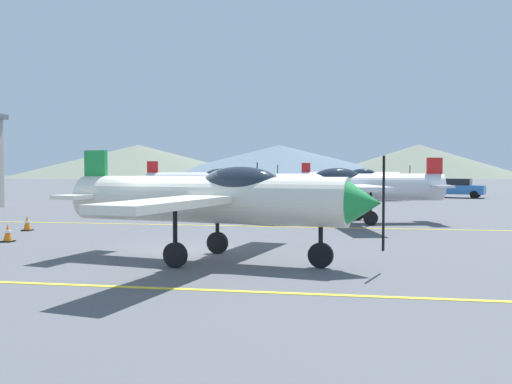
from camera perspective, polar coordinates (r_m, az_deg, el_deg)
The scene contains 13 objects.
ground_plane at distance 15.85m, azimuth -8.04°, elevation -6.33°, with size 400.00×400.00×0.00m, color #54565B.
apron_line_near at distance 11.89m, azimuth -14.59°, elevation -9.24°, with size 80.00×0.16×0.01m, color yellow.
apron_line_far at distance 23.61m, azimuth -1.91°, elevation -3.46°, with size 80.00×0.16×0.01m, color yellow.
airplane_near at distance 14.46m, azimuth -4.00°, elevation -0.62°, with size 8.49×9.70×2.90m.
airplane_mid at distance 25.34m, azimuth 9.70°, elevation 0.59°, with size 8.50×9.67×2.90m.
airplane_far at distance 35.81m, azimuth -4.56°, elevation 1.10°, with size 8.49×9.71×2.90m.
airplane_back at distance 44.34m, azimuth 9.90°, elevation 1.30°, with size 8.40×9.68×2.90m.
car_sedan at distance 50.40m, azimuth 19.72°, elevation 0.41°, with size 4.65×3.07×1.62m.
traffic_cone_front at distance 23.56m, azimuth -22.17°, elevation -2.95°, with size 0.36×0.36×0.59m.
traffic_cone_side at distance 20.16m, azimuth -23.86°, elevation -3.83°, with size 0.36×0.36×0.59m.
hill_left at distance 184.22m, azimuth -11.84°, elevation 3.10°, with size 80.47×80.47×10.35m, color slate.
hill_centerleft at distance 171.87m, azimuth 2.37°, elevation 3.13°, with size 79.78×79.78×9.88m, color slate.
hill_centerright at distance 174.90m, azimuth 16.12°, elevation 3.02°, with size 63.16×63.16×9.88m, color slate.
Camera 1 is at (4.88, -14.89, 2.36)m, focal length 39.47 mm.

